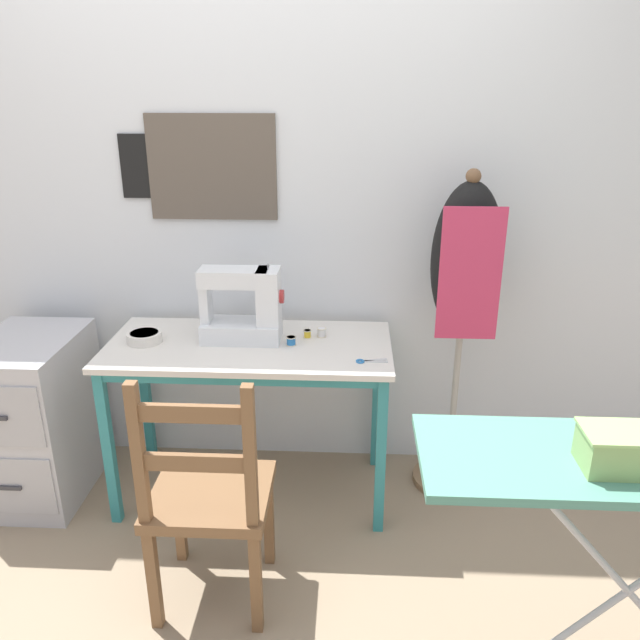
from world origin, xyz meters
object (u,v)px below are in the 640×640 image
object	(u,v)px
fabric_bowl	(144,337)
thread_spool_mid_table	(307,334)
sewing_machine	(246,307)
thread_spool_near_machine	(291,341)
storage_box	(628,450)
scissors	(367,361)
wooden_chair	(209,498)
thread_spool_far_edge	(321,332)
dress_form	(465,280)
filing_cabinet	(37,417)

from	to	relation	value
fabric_bowl	thread_spool_mid_table	distance (m)	0.67
sewing_machine	thread_spool_near_machine	bearing A→B (deg)	-13.67
sewing_machine	storage_box	distance (m)	1.53
scissors	wooden_chair	bearing A→B (deg)	-137.51
thread_spool_far_edge	storage_box	xyz separation A→B (m)	(0.80, -1.11, 0.15)
sewing_machine	thread_spool_far_edge	xyz separation A→B (m)	(0.31, 0.05, -0.13)
thread_spool_far_edge	thread_spool_mid_table	bearing A→B (deg)	-164.96
thread_spool_far_edge	wooden_chair	xyz separation A→B (m)	(-0.34, -0.73, -0.31)
dress_form	sewing_machine	bearing A→B (deg)	-175.73
scissors	thread_spool_mid_table	size ratio (longest dim) A/B	3.49
fabric_bowl	thread_spool_near_machine	xyz separation A→B (m)	(0.61, -0.00, -0.00)
scissors	storage_box	xyz separation A→B (m)	(0.61, -0.86, 0.17)
sewing_machine	dress_form	distance (m)	0.90
thread_spool_mid_table	thread_spool_far_edge	size ratio (longest dim) A/B	0.87
fabric_bowl	storage_box	world-z (taller)	storage_box
fabric_bowl	wooden_chair	distance (m)	0.81
thread_spool_mid_table	wooden_chair	world-z (taller)	wooden_chair
wooden_chair	thread_spool_far_edge	bearing A→B (deg)	64.99
filing_cabinet	dress_form	bearing A→B (deg)	4.48
sewing_machine	thread_spool_near_machine	xyz separation A→B (m)	(0.19, -0.05, -0.13)
fabric_bowl	filing_cabinet	size ratio (longest dim) A/B	0.20
sewing_machine	thread_spool_mid_table	size ratio (longest dim) A/B	9.64
sewing_machine	fabric_bowl	world-z (taller)	sewing_machine
thread_spool_mid_table	dress_form	bearing A→B (deg)	2.76
thread_spool_near_machine	thread_spool_far_edge	world-z (taller)	thread_spool_far_edge
scissors	thread_spool_near_machine	world-z (taller)	thread_spool_near_machine
thread_spool_mid_table	fabric_bowl	bearing A→B (deg)	-173.18
thread_spool_mid_table	storage_box	distance (m)	1.39
sewing_machine	thread_spool_far_edge	size ratio (longest dim) A/B	8.36
wooden_chair	storage_box	world-z (taller)	storage_box
thread_spool_far_edge	storage_box	world-z (taller)	storage_box
thread_spool_near_machine	thread_spool_far_edge	distance (m)	0.15
thread_spool_mid_table	wooden_chair	xyz separation A→B (m)	(-0.28, -0.71, -0.31)
fabric_bowl	dress_form	size ratio (longest dim) A/B	0.10
fabric_bowl	wooden_chair	xyz separation A→B (m)	(0.39, -0.63, -0.31)
fabric_bowl	dress_form	distance (m)	1.34
wooden_chair	dress_form	size ratio (longest dim) A/B	0.64
dress_form	scissors	bearing A→B (deg)	-146.55
scissors	thread_spool_mid_table	distance (m)	0.34
thread_spool_near_machine	dress_form	distance (m)	0.75
thread_spool_near_machine	storage_box	xyz separation A→B (m)	(0.92, -1.01, 0.16)
sewing_machine	filing_cabinet	xyz separation A→B (m)	(-0.93, -0.08, -0.50)
sewing_machine	scissors	distance (m)	0.55
storage_box	thread_spool_near_machine	bearing A→B (deg)	132.27
sewing_machine	thread_spool_far_edge	world-z (taller)	sewing_machine
sewing_machine	dress_form	world-z (taller)	dress_form
scissors	dress_form	bearing A→B (deg)	33.45
sewing_machine	thread_spool_near_machine	world-z (taller)	sewing_machine
scissors	thread_spool_mid_table	xyz separation A→B (m)	(-0.25, 0.23, 0.01)
thread_spool_mid_table	wooden_chair	distance (m)	0.83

